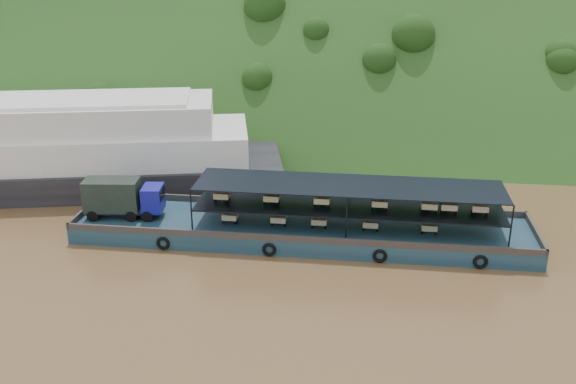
# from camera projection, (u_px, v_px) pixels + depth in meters

# --- Properties ---
(ground) EXTENTS (160.00, 160.00, 0.00)m
(ground) POSITION_uv_depth(u_px,v_px,m) (309.00, 247.00, 48.36)
(ground) COLOR brown
(ground) RESTS_ON ground
(hillside) EXTENTS (140.00, 39.60, 39.60)m
(hillside) POSITION_uv_depth(u_px,v_px,m) (337.00, 123.00, 81.63)
(hillside) COLOR #1D3D16
(hillside) RESTS_ON ground
(cargo_barge) EXTENTS (35.00, 7.18, 4.54)m
(cargo_barge) POSITION_uv_depth(u_px,v_px,m) (291.00, 224.00, 49.60)
(cargo_barge) COLOR #143048
(cargo_barge) RESTS_ON ground
(passenger_ferry) EXTENTS (42.83, 19.51, 8.42)m
(passenger_ferry) POSITION_uv_depth(u_px,v_px,m) (55.00, 149.00, 59.16)
(passenger_ferry) COLOR black
(passenger_ferry) RESTS_ON ground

